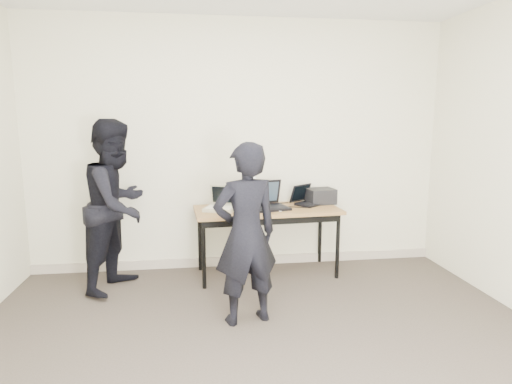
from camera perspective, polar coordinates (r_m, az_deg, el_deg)
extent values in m
cube|color=beige|center=(4.71, -2.31, 6.15)|extent=(4.50, 0.05, 2.70)
cube|color=olive|center=(4.48, 1.48, -2.40)|extent=(1.54, 0.75, 0.03)
cylinder|color=black|center=(4.22, -6.97, -8.31)|extent=(0.04, 0.04, 0.68)
cylinder|color=black|center=(4.53, 10.82, -7.13)|extent=(0.04, 0.04, 0.68)
cylinder|color=black|center=(4.73, -7.50, -6.33)|extent=(0.04, 0.04, 0.68)
cylinder|color=black|center=(5.01, 8.52, -5.43)|extent=(0.04, 0.04, 0.68)
cube|color=black|center=(4.23, 2.35, -3.96)|extent=(1.40, 0.11, 0.06)
cube|color=#BAB594|center=(4.38, -4.79, -2.25)|extent=(0.37, 0.34, 0.04)
cube|color=white|center=(4.35, -4.92, -2.07)|extent=(0.28, 0.22, 0.01)
cube|color=#BAB594|center=(4.49, -4.25, -0.36)|extent=(0.30, 0.15, 0.21)
cube|color=black|center=(4.48, -4.28, -0.36)|extent=(0.25, 0.12, 0.17)
cube|color=#BAB594|center=(4.49, -4.30, -1.71)|extent=(0.26, 0.11, 0.02)
cube|color=black|center=(4.43, 1.91, -2.16)|extent=(0.42, 0.36, 0.02)
cube|color=black|center=(4.39, 2.08, -2.05)|extent=(0.33, 0.22, 0.01)
cube|color=black|center=(4.56, 1.06, -0.01)|extent=(0.38, 0.17, 0.26)
cube|color=#26333F|center=(4.55, 1.10, 0.01)|extent=(0.32, 0.13, 0.21)
cube|color=black|center=(4.55, 1.22, -1.67)|extent=(0.32, 0.09, 0.02)
cube|color=black|center=(4.68, 7.21, -1.61)|extent=(0.36, 0.34, 0.02)
cube|color=black|center=(4.66, 7.46, -1.50)|extent=(0.26, 0.24, 0.01)
cube|color=black|center=(4.75, 5.94, -0.12)|extent=(0.28, 0.23, 0.20)
cube|color=black|center=(4.74, 6.01, -0.10)|extent=(0.23, 0.19, 0.16)
cube|color=black|center=(4.75, 6.21, -1.31)|extent=(0.22, 0.17, 0.01)
cube|color=brown|center=(4.65, -1.13, -0.23)|extent=(0.38, 0.20, 0.24)
cube|color=brown|center=(4.57, -0.96, 0.87)|extent=(0.37, 0.12, 0.07)
cube|color=brown|center=(4.69, 0.77, -0.39)|extent=(0.03, 0.10, 0.02)
ellipsoid|color=white|center=(4.62, -0.77, 1.78)|extent=(0.14, 0.11, 0.08)
cube|color=black|center=(4.77, 8.63, -0.53)|extent=(0.32, 0.28, 0.16)
cube|color=black|center=(4.27, -1.05, -2.56)|extent=(0.08, 0.06, 0.03)
cube|color=black|center=(4.64, 7.76, -1.80)|extent=(0.14, 0.24, 0.01)
cube|color=silver|center=(4.36, 1.88, -2.46)|extent=(0.22, 0.14, 0.01)
cube|color=black|center=(4.72, 2.93, -1.52)|extent=(0.25, 0.05, 0.01)
cube|color=silver|center=(4.32, -1.05, -2.57)|extent=(0.24, 0.16, 0.01)
cube|color=black|center=(4.54, 5.24, -2.02)|extent=(0.31, 0.13, 0.01)
cube|color=black|center=(4.39, -3.88, -2.40)|extent=(0.27, 0.20, 0.01)
imported|color=black|center=(3.43, -1.36, -5.66)|extent=(0.61, 0.48, 1.47)
imported|color=black|center=(4.32, -18.02, -1.70)|extent=(0.88, 0.98, 1.65)
cube|color=#B8AA98|center=(4.93, -2.16, -9.13)|extent=(4.50, 0.03, 0.10)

